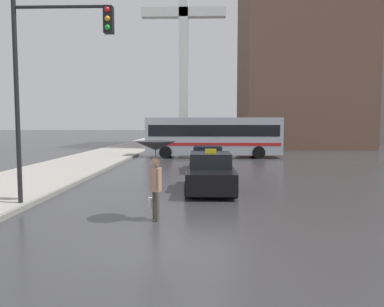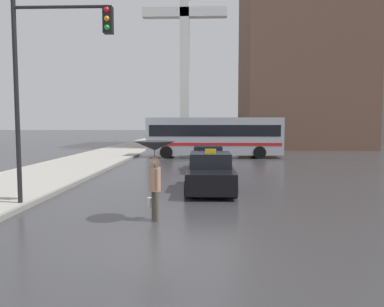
% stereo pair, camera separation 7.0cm
% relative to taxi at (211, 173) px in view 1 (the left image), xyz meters
% --- Properties ---
extents(ground_plane, '(300.00, 300.00, 0.00)m').
position_rel_taxi_xyz_m(ground_plane, '(-1.10, -7.07, -0.69)').
color(ground_plane, '#38383A').
extents(taxi, '(1.91, 4.32, 1.66)m').
position_rel_taxi_xyz_m(taxi, '(0.00, 0.00, 0.00)').
color(taxi, black).
rests_on(taxi, ground_plane).
extents(sedan_red, '(1.91, 4.19, 1.36)m').
position_rel_taxi_xyz_m(sedan_red, '(-0.05, 6.61, -0.04)').
color(sedan_red, navy).
rests_on(sedan_red, ground_plane).
extents(city_bus, '(10.49, 2.69, 3.12)m').
position_rel_taxi_xyz_m(city_bus, '(0.49, 14.85, 1.05)').
color(city_bus, '#B2B7C1').
rests_on(city_bus, ground_plane).
extents(pedestrian_with_umbrella, '(1.11, 1.11, 2.18)m').
position_rel_taxi_xyz_m(pedestrian_with_umbrella, '(-1.58, -4.69, 1.09)').
color(pedestrian_with_umbrella, '#4C473D').
rests_on(pedestrian_with_umbrella, ground_plane).
extents(traffic_light, '(3.12, 0.38, 6.48)m').
position_rel_taxi_xyz_m(traffic_light, '(-4.94, -3.24, 3.74)').
color(traffic_light, black).
rests_on(traffic_light, ground_plane).
extents(building_tower_near, '(12.86, 13.52, 32.30)m').
position_rel_taxi_xyz_m(building_tower_near, '(10.61, 29.33, 15.46)').
color(building_tower_near, brown).
rests_on(building_tower_near, ground_plane).
extents(monument_cross, '(8.20, 0.90, 18.64)m').
position_rel_taxi_xyz_m(monument_cross, '(-2.26, 22.55, 9.89)').
color(monument_cross, white).
rests_on(monument_cross, ground_plane).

